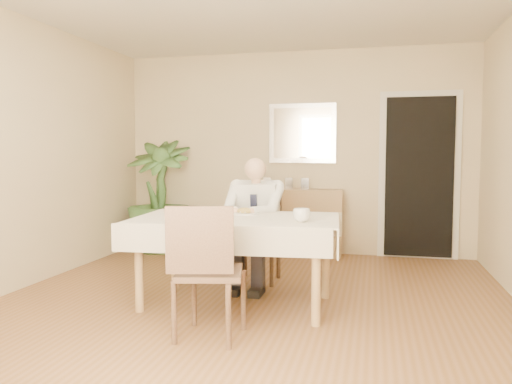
% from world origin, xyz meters
% --- Properties ---
extents(room, '(5.00, 5.02, 2.60)m').
position_xyz_m(room, '(0.00, 0.00, 1.30)').
color(room, brown).
rests_on(room, ground).
extents(window, '(1.34, 0.04, 1.44)m').
position_xyz_m(window, '(0.00, -2.47, 1.45)').
color(window, silver).
rests_on(window, room).
extents(doorway, '(0.96, 0.07, 2.10)m').
position_xyz_m(doorway, '(1.55, 2.46, 1.00)').
color(doorway, silver).
rests_on(doorway, ground).
extents(mirror, '(0.86, 0.04, 0.76)m').
position_xyz_m(mirror, '(0.11, 2.47, 1.55)').
color(mirror, silver).
rests_on(mirror, room).
extents(dining_table, '(1.79, 1.14, 0.75)m').
position_xyz_m(dining_table, '(-0.11, 0.10, 0.67)').
color(dining_table, olive).
rests_on(dining_table, ground).
extents(chair_far, '(0.43, 0.43, 0.87)m').
position_xyz_m(chair_far, '(-0.11, 0.98, 0.49)').
color(chair_far, '#483221').
rests_on(chair_far, ground).
extents(chair_near, '(0.54, 0.54, 0.95)m').
position_xyz_m(chair_near, '(-0.09, -0.75, 0.54)').
color(chair_near, '#483221').
rests_on(chair_near, ground).
extents(seated_man, '(0.48, 0.72, 1.24)m').
position_xyz_m(seated_man, '(-0.11, 0.69, 0.69)').
color(seated_man, white).
rests_on(seated_man, ground).
extents(plate, '(0.26, 0.26, 0.02)m').
position_xyz_m(plate, '(-0.10, 0.32, 0.76)').
color(plate, white).
rests_on(plate, dining_table).
extents(food, '(0.14, 0.14, 0.06)m').
position_xyz_m(food, '(-0.10, 0.32, 0.78)').
color(food, olive).
rests_on(food, dining_table).
extents(knife, '(0.01, 0.13, 0.01)m').
position_xyz_m(knife, '(-0.06, 0.26, 0.78)').
color(knife, silver).
rests_on(knife, dining_table).
extents(fork, '(0.01, 0.13, 0.01)m').
position_xyz_m(fork, '(-0.14, 0.26, 0.78)').
color(fork, silver).
rests_on(fork, dining_table).
extents(coffee_mug, '(0.17, 0.17, 0.11)m').
position_xyz_m(coffee_mug, '(0.47, -0.07, 0.81)').
color(coffee_mug, white).
rests_on(coffee_mug, dining_table).
extents(sideboard, '(1.07, 0.42, 0.84)m').
position_xyz_m(sideboard, '(0.11, 2.32, 0.42)').
color(sideboard, olive).
rests_on(sideboard, ground).
extents(photo_frame_left, '(0.10, 0.02, 0.14)m').
position_xyz_m(photo_frame_left, '(-0.34, 2.40, 0.91)').
color(photo_frame_left, silver).
rests_on(photo_frame_left, sideboard).
extents(photo_frame_center, '(0.10, 0.02, 0.14)m').
position_xyz_m(photo_frame_center, '(-0.05, 2.40, 0.91)').
color(photo_frame_center, silver).
rests_on(photo_frame_center, sideboard).
extents(photo_frame_right, '(0.10, 0.02, 0.14)m').
position_xyz_m(photo_frame_right, '(0.16, 2.35, 0.91)').
color(photo_frame_right, silver).
rests_on(photo_frame_right, sideboard).
extents(potted_palm, '(0.86, 0.86, 1.47)m').
position_xyz_m(potted_palm, '(-1.74, 2.14, 0.74)').
color(potted_palm, '#325626').
rests_on(potted_palm, ground).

